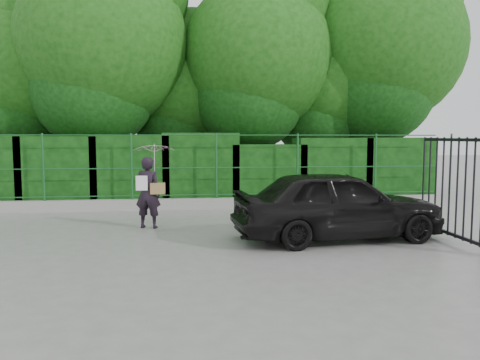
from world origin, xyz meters
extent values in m
plane|color=gray|center=(0.00, 0.00, 0.00)|extent=(80.00, 80.00, 0.00)
cube|color=#9E9E99|center=(0.00, 4.50, 0.15)|extent=(14.00, 0.25, 0.30)
cylinder|color=#185324|center=(-4.20, 4.50, 1.20)|extent=(0.06, 0.06, 1.80)
cylinder|color=#185324|center=(-1.90, 4.50, 1.20)|extent=(0.06, 0.06, 1.80)
cylinder|color=#185324|center=(0.40, 4.50, 1.20)|extent=(0.06, 0.06, 1.80)
cylinder|color=#185324|center=(2.70, 4.50, 1.20)|extent=(0.06, 0.06, 1.80)
cylinder|color=#185324|center=(5.00, 4.50, 1.20)|extent=(0.06, 0.06, 1.80)
cylinder|color=#185324|center=(7.30, 4.50, 1.20)|extent=(0.06, 0.06, 1.80)
cylinder|color=#185324|center=(0.00, 4.50, 0.40)|extent=(13.60, 0.03, 0.03)
cylinder|color=#185324|center=(0.00, 4.50, 1.15)|extent=(13.60, 0.03, 0.03)
cylinder|color=#185324|center=(0.00, 4.50, 2.05)|extent=(13.60, 0.03, 0.03)
cube|color=black|center=(-4.00, 5.50, 1.01)|extent=(2.20, 1.20, 2.02)
cube|color=black|center=(-2.00, 5.50, 1.02)|extent=(2.20, 1.20, 2.04)
cube|color=black|center=(0.00, 5.50, 1.06)|extent=(2.20, 1.20, 2.12)
cube|color=black|center=(2.00, 5.50, 0.89)|extent=(2.20, 1.20, 1.78)
cube|color=black|center=(4.00, 5.50, 0.99)|extent=(2.20, 1.20, 1.97)
cube|color=black|center=(6.00, 5.50, 0.99)|extent=(2.20, 1.20, 1.98)
cylinder|color=black|center=(-5.50, 8.00, 1.88)|extent=(0.36, 0.36, 3.75)
sphere|color=#14470F|center=(-5.50, 8.00, 4.12)|extent=(4.50, 4.50, 4.50)
cylinder|color=black|center=(-3.00, 7.20, 2.25)|extent=(0.36, 0.36, 4.50)
sphere|color=#14470F|center=(-3.00, 7.20, 4.95)|extent=(5.40, 5.40, 5.40)
cylinder|color=black|center=(-0.50, 8.50, 1.62)|extent=(0.36, 0.36, 3.25)
sphere|color=#14470F|center=(-0.50, 8.50, 3.58)|extent=(3.90, 3.90, 3.90)
cylinder|color=black|center=(2.00, 7.50, 2.12)|extent=(0.36, 0.36, 4.25)
sphere|color=#14470F|center=(2.00, 7.50, 4.68)|extent=(5.10, 5.10, 5.10)
cylinder|color=black|center=(4.50, 8.20, 1.75)|extent=(0.36, 0.36, 3.50)
sphere|color=#14470F|center=(4.50, 8.20, 3.85)|extent=(4.20, 4.20, 4.20)
cylinder|color=black|center=(6.50, 7.80, 2.38)|extent=(0.36, 0.36, 4.75)
sphere|color=#14470F|center=(6.50, 7.80, 5.23)|extent=(5.70, 5.70, 5.70)
cube|color=black|center=(4.60, -0.05, 0.15)|extent=(0.05, 2.00, 0.06)
cube|color=black|center=(4.60, -0.05, 1.95)|extent=(0.05, 2.00, 0.06)
cylinder|color=black|center=(4.60, -0.75, 1.05)|extent=(0.04, 0.04, 1.90)
cylinder|color=black|center=(4.60, -0.50, 1.05)|extent=(0.04, 0.04, 1.90)
cylinder|color=black|center=(4.60, -0.25, 1.05)|extent=(0.04, 0.04, 1.90)
cylinder|color=black|center=(4.60, 0.00, 1.05)|extent=(0.04, 0.04, 1.90)
cylinder|color=black|center=(4.60, 0.25, 1.05)|extent=(0.04, 0.04, 1.90)
cylinder|color=black|center=(4.60, 0.50, 1.05)|extent=(0.04, 0.04, 1.90)
cylinder|color=black|center=(4.60, 0.75, 1.05)|extent=(0.04, 0.04, 1.90)
cylinder|color=black|center=(4.60, 1.00, 1.05)|extent=(0.04, 0.04, 1.90)
imported|color=black|center=(-1.27, 1.93, 0.79)|extent=(0.65, 0.51, 1.58)
imported|color=#ECB9D9|center=(-1.12, 1.98, 1.45)|extent=(0.91, 0.93, 0.84)
cube|color=olive|center=(-1.05, 1.85, 0.88)|extent=(0.32, 0.15, 0.24)
cube|color=white|center=(-1.39, 1.81, 1.01)|extent=(0.25, 0.02, 0.32)
imported|color=black|center=(2.49, 0.36, 0.69)|extent=(4.21, 2.07, 1.38)
camera|label=1|loc=(-0.45, -8.41, 2.00)|focal=35.00mm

